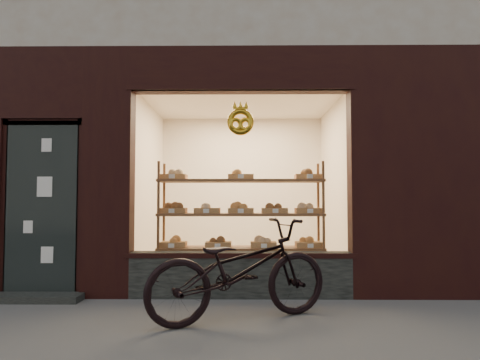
{
  "coord_description": "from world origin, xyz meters",
  "views": [
    {
      "loc": [
        0.5,
        -3.18,
        1.18
      ],
      "look_at": [
        0.44,
        2.0,
        1.44
      ],
      "focal_mm": 32.0,
      "sensor_mm": 36.0,
      "label": 1
    }
  ],
  "objects": [
    {
      "name": "display_shelf",
      "position": [
        0.45,
        2.55,
        0.85
      ],
      "size": [
        2.2,
        0.45,
        1.7
      ],
      "color": "brown",
      "rests_on": "ground"
    },
    {
      "name": "bicycle",
      "position": [
        0.45,
        1.08,
        0.5
      ],
      "size": [
        2.01,
        1.39,
        1.0
      ],
      "primitive_type": "imported",
      "rotation": [
        0.0,
        0.0,
        1.99
      ],
      "color": "black",
      "rests_on": "ground"
    }
  ]
}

